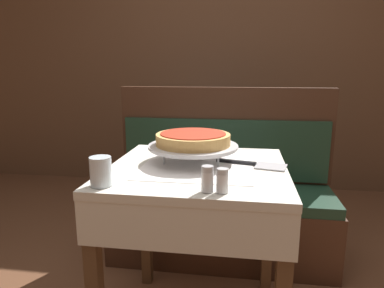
# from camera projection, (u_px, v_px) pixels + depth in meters

# --- Properties ---
(dining_table_front) EXTENTS (0.71, 0.71, 0.77)m
(dining_table_front) POSITION_uv_depth(u_px,v_px,m) (197.00, 193.00, 1.41)
(dining_table_front) COLOR beige
(dining_table_front) RESTS_ON ground_plane
(dining_table_rear) EXTENTS (0.59, 0.59, 0.78)m
(dining_table_rear) POSITION_uv_depth(u_px,v_px,m) (198.00, 127.00, 3.01)
(dining_table_rear) COLOR #194799
(dining_table_rear) RESTS_ON ground_plane
(booth_bench) EXTENTS (1.34, 0.46, 1.04)m
(booth_bench) POSITION_uv_depth(u_px,v_px,m) (222.00, 207.00, 2.13)
(booth_bench) COLOR #3D2316
(booth_bench) RESTS_ON ground_plane
(back_wall_panel) EXTENTS (6.00, 0.04, 2.40)m
(back_wall_panel) POSITION_uv_depth(u_px,v_px,m) (226.00, 64.00, 3.28)
(back_wall_panel) COLOR brown
(back_wall_panel) RESTS_ON ground_plane
(pizza_pan_stand) EXTENTS (0.38, 0.38, 0.07)m
(pizza_pan_stand) POSITION_uv_depth(u_px,v_px,m) (193.00, 147.00, 1.43)
(pizza_pan_stand) COLOR #ADADB2
(pizza_pan_stand) RESTS_ON dining_table_front
(deep_dish_pizza) EXTENTS (0.31, 0.31, 0.05)m
(deep_dish_pizza) POSITION_uv_depth(u_px,v_px,m) (193.00, 139.00, 1.42)
(deep_dish_pizza) COLOR tan
(deep_dish_pizza) RESTS_ON pizza_pan_stand
(pizza_server) EXTENTS (0.29, 0.13, 0.01)m
(pizza_server) POSITION_uv_depth(u_px,v_px,m) (255.00, 164.00, 1.39)
(pizza_server) COLOR #BCBCC1
(pizza_server) RESTS_ON dining_table_front
(water_glass_near) EXTENTS (0.07, 0.07, 0.10)m
(water_glass_near) POSITION_uv_depth(u_px,v_px,m) (101.00, 171.00, 1.14)
(water_glass_near) COLOR silver
(water_glass_near) RESTS_ON dining_table_front
(salt_shaker) EXTENTS (0.04, 0.04, 0.08)m
(salt_shaker) POSITION_uv_depth(u_px,v_px,m) (207.00, 179.00, 1.08)
(salt_shaker) COLOR silver
(salt_shaker) RESTS_ON dining_table_front
(pepper_shaker) EXTENTS (0.04, 0.04, 0.08)m
(pepper_shaker) POSITION_uv_depth(u_px,v_px,m) (222.00, 181.00, 1.08)
(pepper_shaker) COLOR silver
(pepper_shaker) RESTS_ON dining_table_front
(condiment_caddy) EXTENTS (0.12, 0.12, 0.15)m
(condiment_caddy) POSITION_uv_depth(u_px,v_px,m) (195.00, 109.00, 2.99)
(condiment_caddy) COLOR black
(condiment_caddy) RESTS_ON dining_table_rear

